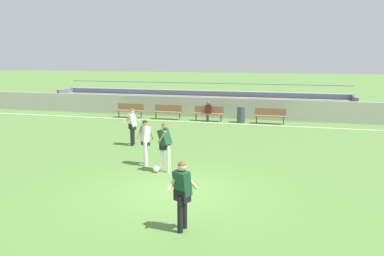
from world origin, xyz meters
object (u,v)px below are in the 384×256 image
Objects in this scene: trash_bin at (241,115)px; player_white_pressing_high at (132,124)px; bench_near_bin at (209,112)px; spectator_seated at (208,110)px; player_dark_wide_left at (165,142)px; bleacher_stand at (197,101)px; player_white_wide_right at (145,138)px; bench_near_wall_gap at (270,114)px; soccer_ball at (156,169)px; bench_far_right at (168,111)px; bench_centre_sideline at (130,109)px; player_dark_overlapping at (182,190)px.

player_white_pressing_high is at bearing -117.26° from trash_bin.
spectator_seated is at bearing -90.00° from bench_near_bin.
bench_near_bin is 10.93m from player_dark_wide_left.
bleacher_stand is 12.48× the size of player_white_wide_right.
player_white_wide_right is 1.01× the size of player_white_pressing_high.
spectator_seated is (0.00, -0.12, 0.16)m from bench_near_bin.
spectator_seated is at bearing 89.98° from player_white_wide_right.
bench_near_wall_gap is 8.18× the size of soccer_ball.
bench_near_wall_gap is (5.35, -3.40, -0.27)m from bleacher_stand.
trash_bin is at bearing -1.41° from bench_near_bin.
player_dark_wide_left reaches higher than bench_far_right.
bench_far_right is at bearing -105.74° from bleacher_stand.
trash_bin reaches higher than bench_centre_sideline.
player_dark_wide_left reaches higher than player_dark_overlapping.
trash_bin reaches higher than soccer_ball.
player_dark_overlapping is at bearing -62.27° from soccer_ball.
spectator_seated is 5.50× the size of soccer_ball.
player_dark_wide_left is at bearing -32.89° from player_white_wide_right.
bleacher_stand is 11.57× the size of bench_far_right.
player_dark_wide_left is 1.04× the size of player_white_pressing_high.
soccer_ball is at bearing -96.73° from trash_bin.
trash_bin is at bearing 84.60° from player_dark_wide_left.
bench_near_bin is 10.26m from player_white_wide_right.
player_white_wide_right is 1.37m from soccer_ball.
bench_centre_sideline is at bearing 180.00° from bench_far_right.
bench_centre_sideline is 1.05× the size of player_dark_wide_left.
bench_centre_sideline is at bearing 179.61° from trash_bin.
bench_centre_sideline is 1.49× the size of spectator_seated.
bench_far_right is 2.62m from bench_near_bin.
player_white_wide_right reaches higher than bench_far_right.
player_white_pressing_high is at bearing 128.10° from player_dark_wide_left.
soccer_ball is at bearing -55.97° from player_white_pressing_high.
bench_far_right is 1.00× the size of bench_centre_sideline.
player_white_pressing_high is at bearing -83.53° from bench_far_right.
bench_far_right is 11.53m from soccer_ball.
player_dark_overlapping is (1.92, -4.34, -0.06)m from player_dark_wide_left.
bench_centre_sideline reaches higher than soccer_ball.
player_dark_wide_left is 1.03× the size of player_white_wide_right.
spectator_seated is (-3.69, -0.12, 0.16)m from bench_near_wall_gap.
bleacher_stand reaches higher than spectator_seated.
player_white_wide_right is (-0.97, 0.62, -0.04)m from player_dark_wide_left.
bench_near_wall_gap is 1.09× the size of player_white_pressing_high.
player_white_pressing_high is (-2.75, 3.50, -0.05)m from player_dark_wide_left.
trash_bin is 10.89m from player_dark_wide_left.
bench_near_bin is at bearing 180.00° from bench_near_wall_gap.
trash_bin is at bearing 78.96° from player_white_wide_right.
bench_centre_sideline is at bearing -135.90° from bleacher_stand.
bench_far_right is at bearing 179.39° from trash_bin.
bench_near_wall_gap is 1.00× the size of bench_centre_sideline.
player_dark_wide_left is at bearing -84.94° from bench_near_bin.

